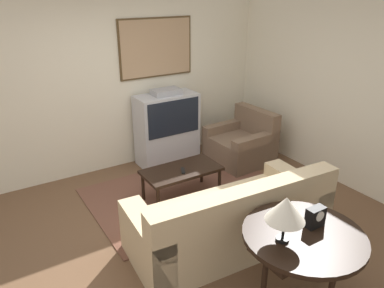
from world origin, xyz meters
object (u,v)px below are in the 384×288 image
at_px(couch, 231,221).
at_px(console_table, 304,240).
at_px(tv, 167,128).
at_px(mantel_clock, 315,217).
at_px(coffee_table, 181,172).
at_px(table_lamp, 286,209).
at_px(armchair, 241,145).

bearing_deg(couch, console_table, 94.96).
distance_m(tv, console_table, 3.24).
bearing_deg(couch, mantel_clock, 104.51).
bearing_deg(couch, coffee_table, -88.54).
bearing_deg(coffee_table, tv, 70.49).
bearing_deg(console_table, coffee_table, 89.20).
height_order(coffee_table, console_table, console_table).
bearing_deg(console_table, table_lamp, 170.94).
distance_m(coffee_table, table_lamp, 2.18).
bearing_deg(coffee_table, mantel_clock, -86.49).
bearing_deg(tv, console_table, -97.52).
bearing_deg(coffee_table, table_lamp, -96.96).
bearing_deg(console_table, mantel_clock, 12.51).
xyz_separation_m(couch, mantel_clock, (0.17, -0.93, 0.52)).
xyz_separation_m(tv, table_lamp, (-0.65, -3.18, 0.45)).
bearing_deg(coffee_table, couch, -92.41).
bearing_deg(armchair, coffee_table, -73.38).
height_order(couch, coffee_table, couch).
relative_size(coffee_table, table_lamp, 2.53).
distance_m(couch, armchair, 2.20).
xyz_separation_m(coffee_table, mantel_clock, (0.13, -2.07, 0.43)).
distance_m(table_lamp, mantel_clock, 0.43).
bearing_deg(mantel_clock, armchair, 63.18).
height_order(armchair, console_table, armchair).
relative_size(tv, couch, 0.55).
xyz_separation_m(couch, armchair, (1.47, 1.64, -0.02)).
height_order(table_lamp, mantel_clock, table_lamp).
distance_m(coffee_table, mantel_clock, 2.11).
height_order(tv, armchair, tv).
relative_size(armchair, console_table, 0.89).
distance_m(couch, table_lamp, 1.19).
height_order(armchair, table_lamp, table_lamp).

